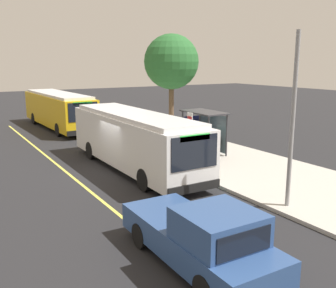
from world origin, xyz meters
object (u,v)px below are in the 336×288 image
at_px(transit_bus_main, 134,139).
at_px(pickup_truck, 202,238).
at_px(route_sign_post, 190,131).
at_px(waiting_bench, 209,146).
at_px(pedestrian_commuter, 194,139).
at_px(transit_bus_second, 58,109).

distance_m(transit_bus_main, pickup_truck, 10.14).
height_order(transit_bus_main, pickup_truck, transit_bus_main).
distance_m(transit_bus_main, route_sign_post, 2.90).
relative_size(waiting_bench, pedestrian_commuter, 0.95).
distance_m(transit_bus_main, transit_bus_second, 14.64).
distance_m(route_sign_post, pedestrian_commuter, 2.19).
distance_m(pickup_truck, pedestrian_commuter, 12.02).
distance_m(transit_bus_second, waiting_bench, 15.14).
height_order(pickup_truck, waiting_bench, pickup_truck).
bearing_deg(transit_bus_second, pedestrian_commuter, 14.35).
bearing_deg(waiting_bench, transit_bus_second, -161.58).
distance_m(transit_bus_second, pedestrian_commuter, 14.84).
xyz_separation_m(transit_bus_second, pedestrian_commuter, (14.37, 3.68, -0.50)).
relative_size(transit_bus_main, pedestrian_commuter, 6.42).
distance_m(transit_bus_main, waiting_bench, 5.10).
bearing_deg(transit_bus_main, pickup_truck, -16.07).
height_order(waiting_bench, pedestrian_commuter, pedestrian_commuter).
bearing_deg(waiting_bench, pedestrian_commuter, -88.52).
bearing_deg(route_sign_post, pedestrian_commuter, 139.39).
bearing_deg(route_sign_post, transit_bus_second, -171.55).
bearing_deg(pedestrian_commuter, pickup_truck, -33.85).
bearing_deg(transit_bus_main, transit_bus_second, 179.13).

